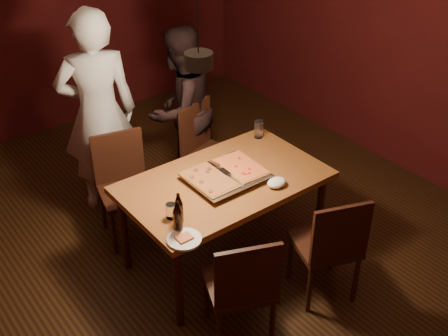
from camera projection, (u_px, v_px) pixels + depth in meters
room_shell at (200, 112)px, 3.63m from camera, size 6.00×6.00×6.00m
dining_table at (224, 188)px, 4.17m from camera, size 1.50×0.90×0.75m
chair_far_left at (123, 177)px, 4.55m from camera, size 0.51×0.51×0.49m
chair_far_right at (205, 143)px, 5.02m from camera, size 0.53×0.53×0.49m
chair_near_left at (243, 282)px, 3.53m from camera, size 0.55×0.55×0.49m
chair_near_right at (332, 240)px, 3.87m from camera, size 0.54×0.54×0.49m
pizza_tray at (226, 177)px, 4.11m from camera, size 0.59×0.50×0.05m
pizza_meat at (209, 180)px, 4.02m from camera, size 0.27×0.42×0.02m
pizza_cheese at (241, 166)px, 4.17m from camera, size 0.27×0.41×0.02m
spatula at (224, 172)px, 4.10m from camera, size 0.11×0.25×0.04m
beer_bottle_a at (178, 216)px, 3.56m from camera, size 0.06×0.06×0.23m
beer_bottle_b at (179, 208)px, 3.65m from camera, size 0.06×0.06×0.22m
water_glass_left at (171, 211)px, 3.71m from camera, size 0.07×0.07×0.11m
water_glass_right at (259, 129)px, 4.63m from camera, size 0.07×0.07×0.15m
plate_slice at (184, 239)px, 3.54m from camera, size 0.22×0.22×0.03m
napkin at (277, 183)px, 4.04m from camera, size 0.15×0.11×0.06m
diner_white at (98, 113)px, 4.70m from camera, size 0.77×0.63×1.81m
diner_dark at (180, 109)px, 5.09m from camera, size 0.87×0.75×1.52m
pendant_lamp at (199, 59)px, 3.43m from camera, size 0.18×0.18×1.10m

